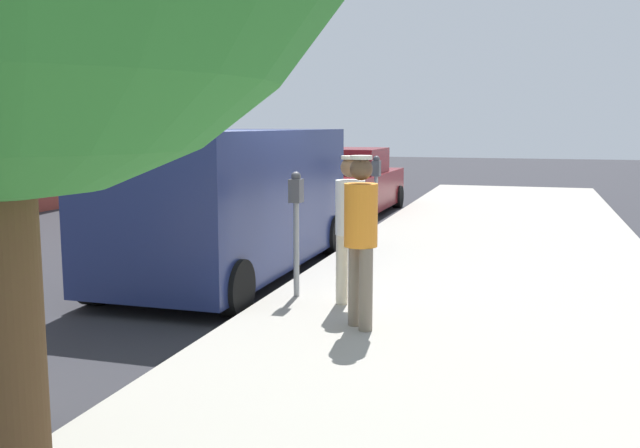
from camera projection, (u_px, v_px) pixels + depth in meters
ground_plane at (218, 289)px, 9.55m from camera, size 80.00×80.00×0.00m
sidewalk_slab at (480, 302)px, 8.54m from camera, size 5.00×32.00×0.15m
parking_meter_near at (296, 212)px, 8.40m from camera, size 0.14×0.18×1.52m
parking_meter_far at (376, 183)px, 12.66m from camera, size 0.14×0.18×1.52m
pedestrian_in_white at (350, 220)px, 7.97m from camera, size 0.35×0.34×1.73m
pedestrian_in_orange at (361, 230)px, 7.05m from camera, size 0.34×0.34×1.77m
parked_van at (232, 198)px, 10.24m from camera, size 2.13×5.20×2.15m
parked_sedan_ahead at (351, 184)px, 17.45m from camera, size 1.98×4.42×1.65m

